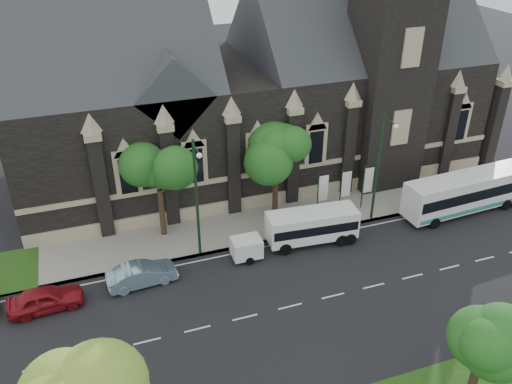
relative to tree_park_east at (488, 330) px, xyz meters
name	(u,v)px	position (x,y,z in m)	size (l,w,h in m)	color
ground	(290,306)	(-6.18, 9.32, -4.62)	(160.00, 160.00, 0.00)	black
sidewalk	(243,227)	(-6.18, 18.82, -4.54)	(80.00, 5.00, 0.15)	gray
museum	(265,84)	(-1.06, 28.10, 3.55)	(40.00, 17.70, 29.90)	black
tree_park_east	(488,330)	(0.00, 0.00, 0.00)	(3.40, 3.40, 6.28)	black
tree_walk_right	(278,148)	(-2.96, 20.04, 1.20)	(4.08, 4.08, 7.80)	black
tree_walk_left	(160,167)	(-11.97, 20.03, 1.12)	(3.91, 3.91, 7.64)	black
street_lamp_near	(380,163)	(3.82, 16.42, 0.49)	(0.36, 1.88, 9.00)	#16331C
street_lamp_mid	(197,194)	(-10.18, 16.42, 0.49)	(0.36, 1.88, 9.00)	#16331C
banner_flag_left	(321,191)	(0.11, 18.32, -2.24)	(0.90, 0.10, 4.00)	#16331C
banner_flag_center	(344,187)	(2.11, 18.32, -2.24)	(0.90, 0.10, 4.00)	#16331C
banner_flag_right	(366,183)	(4.11, 18.32, -2.24)	(0.90, 0.10, 4.00)	#16331C
tour_coach	(467,192)	(11.64, 15.27, -2.84)	(11.26, 3.14, 3.25)	white
shuttle_bus	(312,225)	(-1.96, 15.37, -3.12)	(6.82, 2.84, 2.57)	white
box_trailer	(246,248)	(-7.17, 15.04, -3.70)	(3.03, 1.78, 1.61)	white
sedan	(142,274)	(-14.58, 14.67, -3.86)	(1.60, 4.59, 1.51)	#799DAF
car_far_red	(45,299)	(-20.62, 14.19, -3.84)	(1.83, 4.56, 1.55)	maroon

